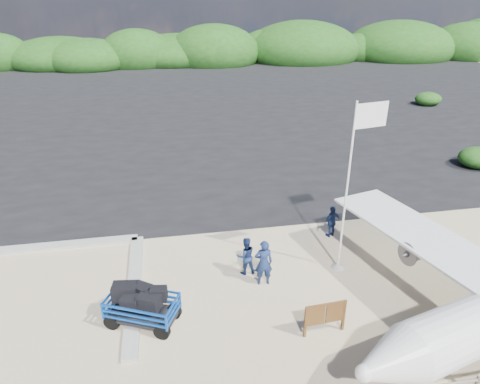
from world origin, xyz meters
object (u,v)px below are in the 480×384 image
object	(u,v)px
baggage_cart	(144,323)
crew_a	(264,263)
flagpole	(338,267)
crew_c	(332,222)
crew_b	(246,256)
aircraft_large	(380,110)
signboard	(323,333)

from	to	relation	value
baggage_cart	crew_a	distance (m)	4.64
flagpole	crew_c	xyz separation A→B (m)	(0.60, 2.31, 0.73)
flagpole	crew_b	world-z (taller)	flagpole
aircraft_large	flagpole	bearing A→B (deg)	45.09
baggage_cart	aircraft_large	bearing A→B (deg)	74.48
flagpole	aircraft_large	size ratio (longest dim) A/B	0.47
baggage_cart	flagpole	distance (m)	7.71
baggage_cart	crew_a	xyz separation A→B (m)	(4.34, 1.35, 0.92)
crew_a	crew_b	bearing A→B (deg)	-53.31
baggage_cart	signboard	xyz separation A→B (m)	(5.65, -1.51, 0.00)
crew_b	flagpole	bearing A→B (deg)	170.64
crew_b	aircraft_large	size ratio (longest dim) A/B	0.11
baggage_cart	crew_b	xyz separation A→B (m)	(3.83, 2.12, 0.77)
crew_a	signboard	bearing A→B (deg)	117.80
flagpole	crew_b	xyz separation A→B (m)	(-3.66, 0.31, 0.77)
crew_c	aircraft_large	world-z (taller)	aircraft_large
baggage_cart	crew_c	distance (m)	9.11
baggage_cart	crew_b	distance (m)	4.44
signboard	crew_b	xyz separation A→B (m)	(-1.82, 3.63, 0.77)
signboard	crew_c	xyz separation A→B (m)	(2.44, 5.63, 0.73)
signboard	crew_a	xyz separation A→B (m)	(-1.31, 2.85, 0.92)
flagpole	signboard	world-z (taller)	flagpole
baggage_cart	flagpole	size ratio (longest dim) A/B	0.37
signboard	crew_c	size ratio (longest dim) A/B	1.00
crew_b	crew_c	distance (m)	4.71
baggage_cart	signboard	bearing A→B (deg)	9.92
signboard	crew_b	bearing A→B (deg)	112.95
flagpole	crew_a	distance (m)	3.32
baggage_cart	crew_b	world-z (taller)	crew_b
signboard	crew_a	size ratio (longest dim) A/B	0.79
crew_b	crew_c	world-z (taller)	crew_b
flagpole	aircraft_large	xyz separation A→B (m)	(13.34, 22.70, 0.00)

